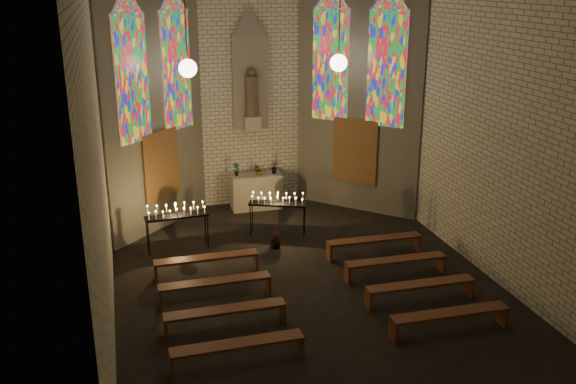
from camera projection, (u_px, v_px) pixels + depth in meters
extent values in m
plane|color=black|center=(313.00, 295.00, 13.32)|extent=(12.00, 12.00, 0.00)
cube|color=beige|center=(250.00, 82.00, 17.67)|extent=(8.00, 0.02, 7.00)
cube|color=beige|center=(488.00, 258.00, 6.71)|extent=(8.00, 0.02, 7.00)
cube|color=beige|center=(97.00, 144.00, 11.20)|extent=(0.02, 12.00, 7.00)
cube|color=beige|center=(501.00, 119.00, 13.19)|extent=(0.02, 12.00, 7.00)
cube|color=beige|center=(152.00, 95.00, 15.85)|extent=(2.72, 2.72, 7.00)
cube|color=beige|center=(360.00, 85.00, 17.21)|extent=(2.72, 2.72, 7.00)
cube|color=#4C3F8C|center=(132.00, 79.00, 14.95)|extent=(0.78, 0.78, 3.00)
cube|color=#4C3F8C|center=(176.00, 71.00, 16.28)|extent=(0.78, 0.78, 3.00)
cube|color=#4C3F8C|center=(330.00, 65.00, 17.30)|extent=(0.78, 0.78, 3.00)
cube|color=#4C3F8C|center=(387.00, 69.00, 16.54)|extent=(0.78, 0.78, 3.00)
cube|color=brown|center=(162.00, 165.00, 16.35)|extent=(0.95, 0.95, 1.80)
cube|color=brown|center=(355.00, 151.00, 17.65)|extent=(0.95, 0.95, 1.80)
cube|color=gray|center=(251.00, 83.00, 17.60)|extent=(1.00, 0.12, 2.60)
cone|color=gray|center=(249.00, 21.00, 17.07)|extent=(1.00, 1.00, 0.80)
cube|color=#B1AB90|center=(252.00, 123.00, 17.83)|extent=(0.45, 0.30, 0.40)
cylinder|color=brown|center=(252.00, 96.00, 17.58)|extent=(0.36, 0.36, 1.10)
sphere|color=brown|center=(251.00, 72.00, 17.38)|extent=(0.26, 0.26, 0.26)
sphere|color=white|center=(188.00, 68.00, 15.24)|extent=(0.44, 0.44, 0.44)
cylinder|color=black|center=(185.00, 7.00, 14.79)|extent=(0.02, 0.02, 2.80)
sphere|color=white|center=(339.00, 63.00, 16.18)|extent=(0.44, 0.44, 0.44)
cylinder|color=black|center=(340.00, 5.00, 15.73)|extent=(0.02, 0.02, 2.80)
cube|color=#B1AB90|center=(256.00, 191.00, 18.14)|extent=(1.40, 0.60, 1.00)
imported|color=#4C723F|center=(236.00, 169.00, 17.79)|extent=(0.21, 0.15, 0.38)
imported|color=#4C723F|center=(259.00, 169.00, 17.86)|extent=(0.36, 0.33, 0.33)
imported|color=#4C723F|center=(275.00, 167.00, 18.01)|extent=(0.24, 0.21, 0.36)
imported|color=#4C723F|center=(276.00, 239.00, 15.54)|extent=(0.28, 0.28, 0.46)
cube|color=black|center=(177.00, 216.00, 15.24)|extent=(1.53, 0.47, 0.05)
cylinder|color=black|center=(149.00, 239.00, 15.03)|extent=(0.03, 0.03, 0.85)
cylinder|color=black|center=(208.00, 232.00, 15.48)|extent=(0.03, 0.03, 0.85)
cylinder|color=black|center=(147.00, 235.00, 15.29)|extent=(0.03, 0.03, 0.85)
cylinder|color=black|center=(205.00, 228.00, 15.74)|extent=(0.03, 0.03, 0.85)
cube|color=black|center=(278.00, 204.00, 16.16)|extent=(1.47, 0.86, 0.05)
cylinder|color=black|center=(250.00, 220.00, 16.24)|extent=(0.03, 0.03, 0.81)
cylinder|color=black|center=(304.00, 223.00, 16.09)|extent=(0.03, 0.03, 0.81)
cylinder|color=black|center=(252.00, 217.00, 16.50)|extent=(0.03, 0.03, 0.81)
cylinder|color=black|center=(305.00, 219.00, 16.34)|extent=(0.03, 0.03, 0.81)
cube|color=#582B19|center=(206.00, 258.00, 14.09)|extent=(2.28, 0.35, 0.05)
cube|color=#582B19|center=(156.00, 272.00, 13.87)|extent=(0.06, 0.32, 0.41)
cube|color=#582B19|center=(256.00, 260.00, 14.45)|extent=(0.06, 0.32, 0.41)
cube|color=#582B19|center=(375.00, 239.00, 15.08)|extent=(2.28, 0.35, 0.05)
cube|color=#582B19|center=(329.00, 252.00, 14.88)|extent=(0.06, 0.32, 0.41)
cube|color=#582B19|center=(417.00, 242.00, 15.41)|extent=(0.06, 0.32, 0.41)
cube|color=#582B19|center=(215.00, 282.00, 13.00)|extent=(2.28, 0.35, 0.05)
cube|color=#582B19|center=(160.00, 298.00, 12.78)|extent=(0.06, 0.32, 0.41)
cube|color=#582B19|center=(268.00, 284.00, 13.35)|extent=(0.06, 0.32, 0.41)
cube|color=#582B19|center=(396.00, 260.00, 13.99)|extent=(2.28, 0.35, 0.05)
cube|color=#582B19|center=(347.00, 274.00, 13.79)|extent=(0.06, 0.32, 0.41)
cube|color=#582B19|center=(441.00, 263.00, 14.32)|extent=(0.06, 0.32, 0.41)
cube|color=#582B19|center=(225.00, 310.00, 11.90)|extent=(2.28, 0.35, 0.05)
cube|color=#582B19|center=(165.00, 328.00, 11.68)|extent=(0.06, 0.32, 0.41)
cube|color=#582B19|center=(283.00, 311.00, 12.26)|extent=(0.06, 0.32, 0.41)
cube|color=#582B19|center=(420.00, 284.00, 12.89)|extent=(2.28, 0.35, 0.05)
cube|color=#582B19|center=(368.00, 300.00, 12.69)|extent=(0.06, 0.32, 0.41)
cube|color=#582B19|center=(469.00, 287.00, 13.22)|extent=(0.06, 0.32, 0.41)
cube|color=#582B19|center=(237.00, 344.00, 10.81)|extent=(2.28, 0.35, 0.05)
cube|color=#582B19|center=(172.00, 365.00, 10.58)|extent=(0.06, 0.32, 0.41)
cube|color=#582B19|center=(300.00, 345.00, 11.16)|extent=(0.06, 0.32, 0.41)
cube|color=#582B19|center=(450.00, 313.00, 11.79)|extent=(2.28, 0.35, 0.05)
cube|color=#582B19|center=(393.00, 331.00, 11.60)|extent=(0.06, 0.32, 0.41)
cube|color=#582B19|center=(502.00, 315.00, 12.12)|extent=(0.06, 0.32, 0.41)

